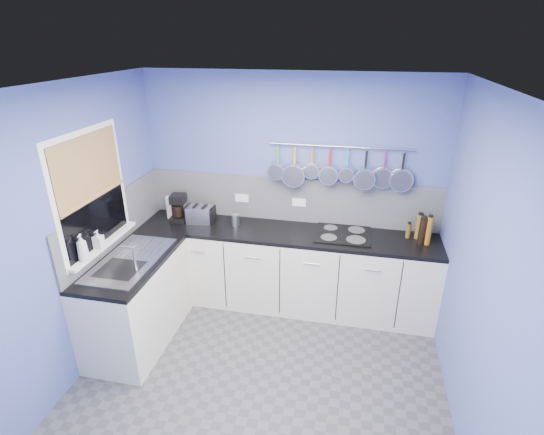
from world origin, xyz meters
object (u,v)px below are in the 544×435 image
at_px(canister, 235,220).
at_px(toaster, 200,214).
at_px(coffee_maker, 178,208).
at_px(soap_bottle_b, 98,239).
at_px(hob, 343,234).
at_px(paper_towel, 171,207).
at_px(soap_bottle_a, 82,247).

bearing_deg(canister, toaster, 179.77).
xyz_separation_m(coffee_maker, toaster, (0.25, 0.01, -0.06)).
relative_size(soap_bottle_b, toaster, 0.59).
relative_size(coffee_maker, canister, 2.31).
bearing_deg(hob, toaster, -179.63).
xyz_separation_m(paper_towel, coffee_maker, (0.12, -0.07, 0.03)).
relative_size(soap_bottle_b, canister, 1.31).
height_order(soap_bottle_b, hob, soap_bottle_b).
bearing_deg(soap_bottle_b, soap_bottle_a, -90.00).
height_order(paper_towel, coffee_maker, coffee_maker).
relative_size(canister, hob, 0.23).
bearing_deg(coffee_maker, soap_bottle_a, -109.62).
bearing_deg(toaster, soap_bottle_a, -121.70).
bearing_deg(coffee_maker, hob, -4.84).
distance_m(soap_bottle_b, coffee_maker, 1.07).
bearing_deg(soap_bottle_a, paper_towel, 81.52).
relative_size(soap_bottle_a, hob, 0.42).
xyz_separation_m(soap_bottle_b, toaster, (0.57, 1.03, -0.14)).
distance_m(soap_bottle_a, toaster, 1.38).
bearing_deg(toaster, paper_towel, 163.46).
relative_size(paper_towel, toaster, 0.85).
height_order(soap_bottle_a, soap_bottle_b, soap_bottle_a).
relative_size(soap_bottle_a, canister, 1.82).
relative_size(toaster, canister, 2.22).
bearing_deg(paper_towel, hob, -1.49).
distance_m(toaster, hob, 1.57).
bearing_deg(canister, soap_bottle_a, -127.74).
distance_m(coffee_maker, canister, 0.66).
xyz_separation_m(soap_bottle_b, canister, (0.97, 1.02, -0.17)).
xyz_separation_m(soap_bottle_b, paper_towel, (0.20, 1.09, -0.11)).
bearing_deg(toaster, canister, -7.53).
bearing_deg(coffee_maker, canister, -4.81).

